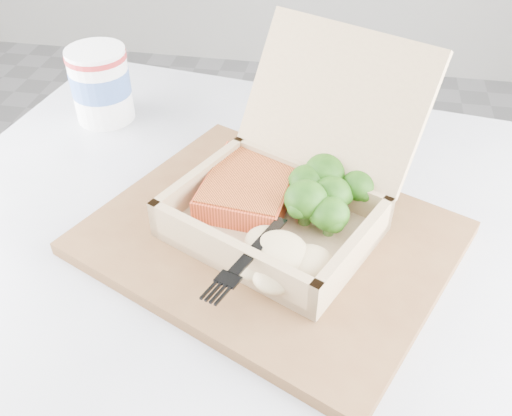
% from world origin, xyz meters
% --- Properties ---
extents(cafe_table, '(0.81, 0.81, 0.70)m').
position_xyz_m(cafe_table, '(0.44, 0.10, 0.52)').
color(cafe_table, black).
rests_on(cafe_table, floor).
extents(serving_tray, '(0.43, 0.40, 0.02)m').
position_xyz_m(serving_tray, '(0.49, 0.12, 0.71)').
color(serving_tray, brown).
rests_on(serving_tray, cafe_table).
extents(takeout_container, '(0.28, 0.29, 0.17)m').
position_xyz_m(takeout_container, '(0.51, 0.15, 0.76)').
color(takeout_container, tan).
rests_on(takeout_container, serving_tray).
extents(salmon_fillet, '(0.10, 0.13, 0.02)m').
position_xyz_m(salmon_fillet, '(0.46, 0.16, 0.74)').
color(salmon_fillet, '#E7522D').
rests_on(salmon_fillet, takeout_container).
extents(broccoli_pile, '(0.11, 0.11, 0.04)m').
position_xyz_m(broccoli_pile, '(0.55, 0.15, 0.75)').
color(broccoli_pile, '#316F18').
rests_on(broccoli_pile, takeout_container).
extents(mashed_potatoes, '(0.09, 0.08, 0.03)m').
position_xyz_m(mashed_potatoes, '(0.51, 0.06, 0.74)').
color(mashed_potatoes, beige).
rests_on(mashed_potatoes, takeout_container).
extents(plastic_fork, '(0.06, 0.14, 0.01)m').
position_xyz_m(plastic_fork, '(0.50, 0.07, 0.75)').
color(plastic_fork, black).
rests_on(plastic_fork, mashed_potatoes).
extents(paper_cup, '(0.08, 0.08, 0.10)m').
position_xyz_m(paper_cup, '(0.23, 0.33, 0.75)').
color(paper_cup, white).
rests_on(paper_cup, cafe_table).
extents(receipt, '(0.13, 0.17, 0.00)m').
position_xyz_m(receipt, '(0.55, 0.29, 0.70)').
color(receipt, white).
rests_on(receipt, cafe_table).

